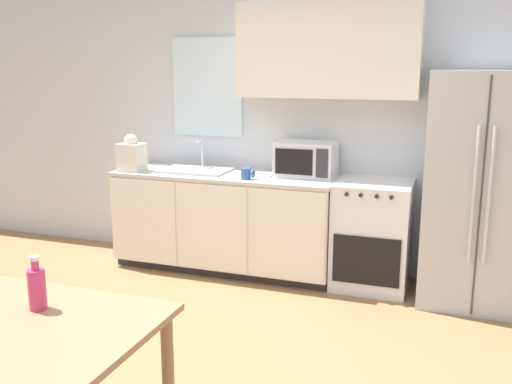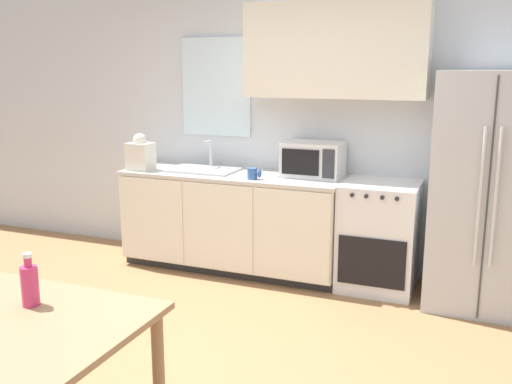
{
  "view_description": "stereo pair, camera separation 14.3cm",
  "coord_description": "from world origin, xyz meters",
  "px_view_note": "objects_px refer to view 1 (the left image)",
  "views": [
    {
      "loc": [
        1.42,
        -2.65,
        1.8
      ],
      "look_at": [
        0.28,
        0.56,
        1.05
      ],
      "focal_mm": 40.0,
      "sensor_mm": 36.0,
      "label": 1
    },
    {
      "loc": [
        1.55,
        -2.6,
        1.8
      ],
      "look_at": [
        0.28,
        0.56,
        1.05
      ],
      "focal_mm": 40.0,
      "sensor_mm": 36.0,
      "label": 2
    }
  ],
  "objects_px": {
    "microwave": "(306,159)",
    "drink_bottle": "(37,288)",
    "refrigerator": "(480,190)",
    "dining_table": "(20,351)",
    "oven_range": "(372,235)",
    "coffee_mug": "(247,174)"
  },
  "relations": [
    {
      "from": "microwave",
      "to": "drink_bottle",
      "type": "bearing_deg",
      "value": -98.83
    },
    {
      "from": "refrigerator",
      "to": "microwave",
      "type": "distance_m",
      "value": 1.41
    },
    {
      "from": "refrigerator",
      "to": "dining_table",
      "type": "distance_m",
      "value": 3.38
    },
    {
      "from": "refrigerator",
      "to": "microwave",
      "type": "height_order",
      "value": "refrigerator"
    },
    {
      "from": "oven_range",
      "to": "coffee_mug",
      "type": "relative_size",
      "value": 7.61
    },
    {
      "from": "dining_table",
      "to": "drink_bottle",
      "type": "distance_m",
      "value": 0.26
    },
    {
      "from": "microwave",
      "to": "coffee_mug",
      "type": "xyz_separation_m",
      "value": [
        -0.43,
        -0.3,
        -0.1
      ]
    },
    {
      "from": "dining_table",
      "to": "drink_bottle",
      "type": "relative_size",
      "value": 4.55
    },
    {
      "from": "oven_range",
      "to": "refrigerator",
      "type": "xyz_separation_m",
      "value": [
        0.79,
        -0.05,
        0.45
      ]
    },
    {
      "from": "refrigerator",
      "to": "coffee_mug",
      "type": "xyz_separation_m",
      "value": [
        -1.82,
        -0.16,
        0.04
      ]
    },
    {
      "from": "coffee_mug",
      "to": "drink_bottle",
      "type": "height_order",
      "value": "drink_bottle"
    },
    {
      "from": "oven_range",
      "to": "refrigerator",
      "type": "height_order",
      "value": "refrigerator"
    },
    {
      "from": "coffee_mug",
      "to": "drink_bottle",
      "type": "xyz_separation_m",
      "value": [
        -0.01,
        -2.53,
        -0.05
      ]
    },
    {
      "from": "coffee_mug",
      "to": "dining_table",
      "type": "distance_m",
      "value": 2.7
    },
    {
      "from": "oven_range",
      "to": "microwave",
      "type": "height_order",
      "value": "microwave"
    },
    {
      "from": "drink_bottle",
      "to": "oven_range",
      "type": "bearing_deg",
      "value": 69.28
    },
    {
      "from": "refrigerator",
      "to": "coffee_mug",
      "type": "height_order",
      "value": "refrigerator"
    },
    {
      "from": "oven_range",
      "to": "refrigerator",
      "type": "distance_m",
      "value": 0.91
    },
    {
      "from": "coffee_mug",
      "to": "dining_table",
      "type": "relative_size",
      "value": 0.11
    },
    {
      "from": "coffee_mug",
      "to": "refrigerator",
      "type": "bearing_deg",
      "value": 5.11
    },
    {
      "from": "refrigerator",
      "to": "dining_table",
      "type": "relative_size",
      "value": 1.65
    },
    {
      "from": "coffee_mug",
      "to": "microwave",
      "type": "bearing_deg",
      "value": 35.15
    }
  ]
}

